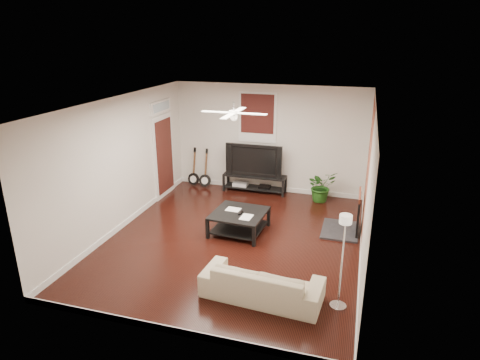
% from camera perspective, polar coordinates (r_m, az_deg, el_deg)
% --- Properties ---
extents(room, '(5.01, 6.01, 2.81)m').
position_cam_1_polar(room, '(8.13, -0.80, 0.77)').
color(room, black).
rests_on(room, ground).
extents(brick_accent, '(0.02, 2.20, 2.80)m').
position_cam_1_polar(brick_accent, '(8.75, 16.99, 1.26)').
color(brick_accent, brown).
rests_on(brick_accent, floor).
extents(fireplace, '(0.80, 1.10, 0.92)m').
position_cam_1_polar(fireplace, '(9.07, 14.60, -4.23)').
color(fireplace, black).
rests_on(fireplace, floor).
extents(window_back, '(1.00, 0.06, 1.30)m').
position_cam_1_polar(window_back, '(10.84, 2.38, 8.47)').
color(window_back, '#380F0F').
rests_on(window_back, wall_back).
extents(door_left, '(0.08, 1.00, 2.50)m').
position_cam_1_polar(door_left, '(10.77, -10.36, 4.27)').
color(door_left, white).
rests_on(door_left, wall_left).
extents(tv_stand, '(1.66, 0.44, 0.46)m').
position_cam_1_polar(tv_stand, '(11.12, 1.99, -0.43)').
color(tv_stand, black).
rests_on(tv_stand, floor).
extents(tv, '(1.48, 0.19, 0.86)m').
position_cam_1_polar(tv, '(10.93, 2.06, 2.85)').
color(tv, black).
rests_on(tv, tv_stand).
extents(coffee_table, '(1.14, 1.14, 0.45)m').
position_cam_1_polar(coffee_table, '(8.88, -0.13, -5.74)').
color(coffee_table, black).
rests_on(coffee_table, floor).
extents(sofa, '(1.95, 0.88, 0.56)m').
position_cam_1_polar(sofa, '(6.81, 3.00, -13.71)').
color(sofa, tan).
rests_on(sofa, floor).
extents(floor_lamp, '(0.27, 0.27, 1.55)m').
position_cam_1_polar(floor_lamp, '(6.51, 13.68, -10.83)').
color(floor_lamp, silver).
rests_on(floor_lamp, floor).
extents(potted_plant, '(0.93, 0.92, 0.78)m').
position_cam_1_polar(potted_plant, '(10.63, 10.97, -0.82)').
color(potted_plant, '#1F5117').
rests_on(potted_plant, floor).
extents(guitar_left, '(0.35, 0.27, 1.06)m').
position_cam_1_polar(guitar_left, '(11.53, -6.40, 1.75)').
color(guitar_left, black).
rests_on(guitar_left, floor).
extents(guitar_right, '(0.33, 0.23, 1.06)m').
position_cam_1_polar(guitar_right, '(11.38, -4.83, 1.56)').
color(guitar_right, black).
rests_on(guitar_right, floor).
extents(ceiling_fan, '(1.24, 1.24, 0.32)m').
position_cam_1_polar(ceiling_fan, '(7.83, -0.84, 9.12)').
color(ceiling_fan, white).
rests_on(ceiling_fan, ceiling).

